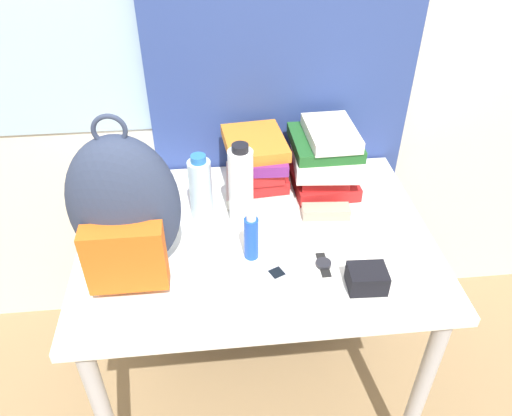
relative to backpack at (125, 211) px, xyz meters
The scene contains 13 objects.
wall_back 0.74m from the backpack, 59.06° to the left, with size 6.00×0.06×2.50m.
curtain_blue 0.78m from the backpack, 47.36° to the left, with size 0.90×0.04×2.50m.
desk 0.48m from the backpack, 16.94° to the left, with size 1.06×0.78×0.76m.
backpack is the anchor object (origin of this frame).
book_stack_left 0.53m from the backpack, 42.23° to the left, with size 0.23×0.25×0.20m.
book_stack_center 0.71m from the backpack, 29.60° to the left, with size 0.24×0.28×0.22m.
water_bottle 0.31m from the backpack, 48.37° to the left, with size 0.07×0.07×0.22m.
sports_bottle 0.37m from the backpack, 30.42° to the left, with size 0.08×0.08×0.27m.
sunscreen_bottle 0.35m from the backpack, ahead, with size 0.04×0.04×0.16m.
cell_phone 0.44m from the backpack, 11.65° to the right, with size 0.08×0.10×0.02m.
sunglasses_case 0.64m from the backpack, 16.39° to the left, with size 0.15×0.07×0.04m.
camera_pouch 0.66m from the backpack, 12.78° to the right, with size 0.11×0.09×0.06m.
wristwatch 0.57m from the backpack, ahead, with size 0.04×0.10×0.01m.
Camera 1 is at (-0.12, -0.77, 1.75)m, focal length 35.00 mm.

